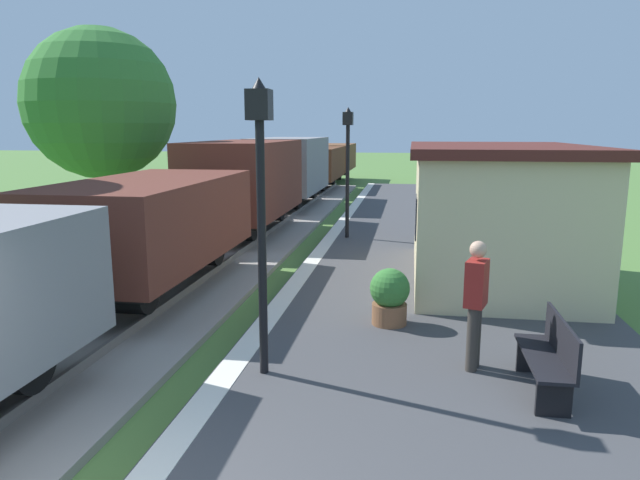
# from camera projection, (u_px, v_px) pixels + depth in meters

# --- Properties ---
(freight_train) EXTENTS (2.50, 39.20, 2.72)m
(freight_train) POSITION_uv_depth(u_px,v_px,m) (271.00, 180.00, 21.03)
(freight_train) COLOR gray
(freight_train) RESTS_ON rail_near
(station_hut) EXTENTS (3.50, 5.80, 2.78)m
(station_hut) POSITION_uv_depth(u_px,v_px,m) (494.00, 212.00, 11.98)
(station_hut) COLOR beige
(station_hut) RESTS_ON platform_slab
(bench_near_hut) EXTENTS (0.42, 1.50, 0.91)m
(bench_near_hut) POSITION_uv_depth(u_px,v_px,m) (550.00, 355.00, 6.81)
(bench_near_hut) COLOR black
(bench_near_hut) RESTS_ON platform_slab
(person_waiting) EXTENTS (0.34, 0.44, 1.71)m
(person_waiting) POSITION_uv_depth(u_px,v_px,m) (476.00, 300.00, 7.42)
(person_waiting) COLOR #38332D
(person_waiting) RESTS_ON platform_slab
(potted_planter) EXTENTS (0.64, 0.64, 0.92)m
(potted_planter) POSITION_uv_depth(u_px,v_px,m) (390.00, 296.00, 9.25)
(potted_planter) COLOR brown
(potted_planter) RESTS_ON platform_slab
(lamp_post_near) EXTENTS (0.28, 0.28, 3.70)m
(lamp_post_near) POSITION_uv_depth(u_px,v_px,m) (261.00, 175.00, 6.99)
(lamp_post_near) COLOR black
(lamp_post_near) RESTS_ON platform_slab
(lamp_post_far) EXTENTS (0.28, 0.28, 3.70)m
(lamp_post_far) POSITION_uv_depth(u_px,v_px,m) (348.00, 149.00, 16.29)
(lamp_post_far) COLOR black
(lamp_post_far) RESTS_ON platform_slab
(tree_trackside_far) EXTENTS (4.62, 4.62, 6.42)m
(tree_trackside_far) POSITION_uv_depth(u_px,v_px,m) (100.00, 104.00, 17.84)
(tree_trackside_far) COLOR #4C3823
(tree_trackside_far) RESTS_ON ground
(tree_field_left) EXTENTS (4.12, 4.12, 6.13)m
(tree_field_left) POSITION_uv_depth(u_px,v_px,m) (94.00, 111.00, 23.72)
(tree_field_left) COLOR #4C3823
(tree_field_left) RESTS_ON ground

